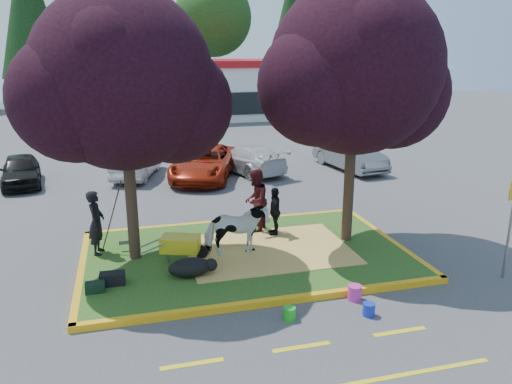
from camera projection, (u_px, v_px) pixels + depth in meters
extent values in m
plane|color=#424244|center=(246.00, 257.00, 12.98)|extent=(90.00, 90.00, 0.00)
cube|color=#204816|center=(246.00, 255.00, 12.96)|extent=(8.00, 5.00, 0.15)
cube|color=gold|center=(276.00, 301.00, 10.57)|extent=(8.30, 0.16, 0.15)
cube|color=gold|center=(227.00, 223.00, 15.36)|extent=(8.30, 0.16, 0.15)
cube|color=gold|center=(82.00, 272.00, 11.96)|extent=(0.16, 5.30, 0.15)
cube|color=gold|center=(388.00, 240.00, 13.97)|extent=(0.16, 5.30, 0.15)
cube|color=#EAC260|center=(269.00, 250.00, 13.09)|extent=(4.20, 3.00, 0.01)
cylinder|color=black|center=(131.00, 190.00, 12.13)|extent=(0.28, 0.28, 3.53)
sphere|color=black|center=(123.00, 79.00, 11.40)|extent=(4.20, 4.20, 4.20)
sphere|color=black|center=(174.00, 105.00, 12.05)|extent=(2.86, 2.86, 2.86)
sphere|color=black|center=(75.00, 98.00, 10.97)|extent=(2.86, 2.86, 2.86)
cylinder|color=black|center=(349.00, 174.00, 13.33)|extent=(0.28, 0.28, 3.70)
sphere|color=black|center=(355.00, 68.00, 12.56)|extent=(4.40, 4.40, 4.40)
sphere|color=black|center=(392.00, 93.00, 13.23)|extent=(2.99, 2.99, 2.99)
sphere|color=black|center=(318.00, 85.00, 12.12)|extent=(2.99, 2.99, 2.99)
cube|color=yellow|center=(192.00, 364.00, 8.59)|extent=(1.10, 0.12, 0.01)
cube|color=yellow|center=(302.00, 347.00, 9.08)|extent=(1.10, 0.12, 0.01)
cube|color=yellow|center=(400.00, 332.00, 9.58)|extent=(1.10, 0.12, 0.01)
cube|color=silver|center=(186.00, 92.00, 38.93)|extent=(20.00, 8.00, 4.00)
cube|color=maroon|center=(185.00, 63.00, 38.33)|extent=(20.40, 8.40, 0.50)
cube|color=black|center=(193.00, 105.00, 35.33)|extent=(19.00, 0.10, 1.60)
cylinder|color=black|center=(38.00, 87.00, 44.34)|extent=(0.44, 0.44, 3.92)
cone|color=black|center=(29.00, 7.00, 42.48)|extent=(5.60, 5.60, 11.90)
cylinder|color=black|center=(130.00, 89.00, 47.82)|extent=(0.44, 0.44, 3.08)
sphere|color=#143811|center=(126.00, 31.00, 46.36)|extent=(6.16, 6.16, 6.16)
cylinder|color=black|center=(214.00, 85.00, 48.79)|extent=(0.44, 0.44, 3.64)
sphere|color=#143811|center=(213.00, 17.00, 47.06)|extent=(7.28, 7.28, 7.28)
cylinder|color=black|center=(290.00, 84.00, 51.24)|extent=(0.44, 0.44, 3.50)
cone|color=black|center=(291.00, 22.00, 49.58)|extent=(5.00, 5.00, 10.62)
cylinder|color=black|center=(366.00, 84.00, 52.33)|extent=(0.44, 0.44, 3.22)
sphere|color=#143811|center=(369.00, 29.00, 50.80)|extent=(6.44, 6.44, 6.44)
imported|color=silver|center=(236.00, 230.00, 12.57)|extent=(1.62, 0.78, 1.35)
ellipsoid|color=black|center=(190.00, 267.00, 11.52)|extent=(1.06, 0.66, 0.44)
imported|color=black|center=(96.00, 222.00, 12.66)|extent=(0.49, 0.66, 1.67)
imported|color=#471419|center=(255.00, 201.00, 14.22)|extent=(1.04, 1.11, 1.82)
imported|color=black|center=(275.00, 211.00, 14.01)|extent=(0.48, 0.86, 1.38)
cylinder|color=black|center=(201.00, 252.00, 12.52)|extent=(0.34, 0.17, 0.34)
cylinder|color=slate|center=(169.00, 260.00, 12.14)|extent=(0.04, 0.04, 0.24)
cylinder|color=slate|center=(167.00, 254.00, 12.52)|extent=(0.04, 0.04, 0.24)
cube|color=gold|center=(181.00, 244.00, 12.32)|extent=(1.07, 0.84, 0.37)
cylinder|color=slate|center=(152.00, 249.00, 11.95)|extent=(0.59, 0.24, 0.31)
cylinder|color=slate|center=(151.00, 243.00, 12.33)|extent=(0.59, 0.24, 0.31)
cube|color=black|center=(112.00, 279.00, 11.13)|extent=(0.57, 0.33, 0.28)
cube|color=black|center=(95.00, 287.00, 10.80)|extent=(0.42, 0.26, 0.22)
cylinder|color=slate|center=(510.00, 226.00, 11.51)|extent=(0.06, 0.06, 2.57)
cylinder|color=green|center=(289.00, 314.00, 9.97)|extent=(0.29, 0.29, 0.27)
cylinder|color=#D42F9A|center=(355.00, 293.00, 10.76)|extent=(0.33, 0.33, 0.33)
cylinder|color=#162EB5|center=(369.00, 309.00, 10.13)|extent=(0.33, 0.33, 0.27)
imported|color=black|center=(21.00, 170.00, 19.73)|extent=(1.91, 3.71, 1.21)
imported|color=#A5A8AD|center=(137.00, 162.00, 20.99)|extent=(2.34, 4.02, 1.25)
imported|color=#97210C|center=(205.00, 163.00, 20.72)|extent=(3.81, 5.31, 1.34)
imported|color=silver|center=(248.00, 159.00, 21.77)|extent=(3.07, 4.52, 1.22)
imported|color=slate|center=(349.00, 154.00, 22.34)|extent=(2.06, 4.39, 1.39)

